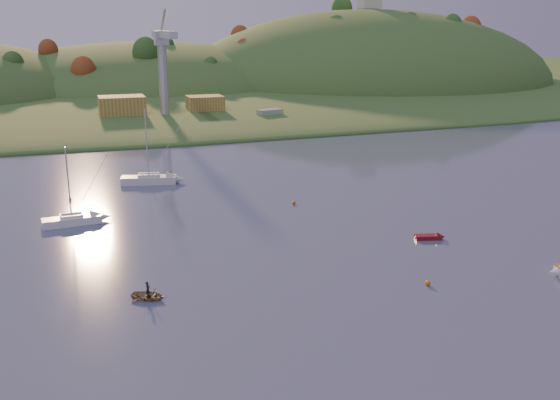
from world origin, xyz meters
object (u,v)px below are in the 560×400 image
object	(u,v)px
red_tender	(434,237)
sailboat_far	(149,179)
canoe	(148,296)
sailboat_near	(72,219)

from	to	relation	value
red_tender	sailboat_far	bearing A→B (deg)	141.69
canoe	red_tender	size ratio (longest dim) A/B	0.85
sailboat_near	sailboat_far	distance (m)	21.54
sailboat_far	red_tender	size ratio (longest dim) A/B	3.20
sailboat_near	red_tender	size ratio (longest dim) A/B	2.68
sailboat_far	sailboat_near	bearing A→B (deg)	-110.89
sailboat_far	canoe	distance (m)	43.74
sailboat_far	canoe	world-z (taller)	sailboat_far
sailboat_far	red_tender	world-z (taller)	sailboat_far
sailboat_near	sailboat_far	bearing A→B (deg)	50.49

